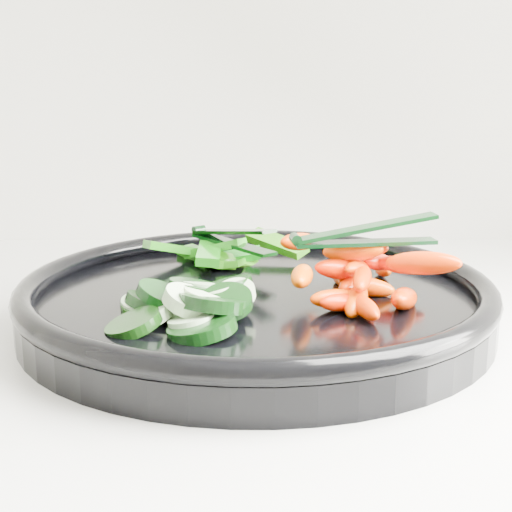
{
  "coord_description": "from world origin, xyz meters",
  "views": [
    {
      "loc": [
        -0.52,
        1.14,
        1.12
      ],
      "look_at": [
        -0.52,
        1.68,
        0.99
      ],
      "focal_mm": 50.0,
      "sensor_mm": 36.0,
      "label": 1
    }
  ],
  "objects": [
    {
      "name": "tong_pepper",
      "position": [
        -0.54,
        1.78,
        0.98
      ],
      "size": [
        0.08,
        0.1,
        0.02
      ],
      "color": "black",
      "rests_on": "pepper_pile"
    },
    {
      "name": "carrot_pile",
      "position": [
        -0.44,
        1.67,
        0.97
      ],
      "size": [
        0.14,
        0.15,
        0.06
      ],
      "color": "#F64400",
      "rests_on": "veggie_tray"
    },
    {
      "name": "veggie_tray",
      "position": [
        -0.52,
        1.68,
        0.95
      ],
      "size": [
        0.44,
        0.44,
        0.04
      ],
      "color": "black",
      "rests_on": "counter"
    },
    {
      "name": "tong_carrot",
      "position": [
        -0.44,
        1.67,
        1.0
      ],
      "size": [
        0.11,
        0.03,
        0.02
      ],
      "color": "black",
      "rests_on": "carrot_pile"
    },
    {
      "name": "cucumber_pile",
      "position": [
        -0.57,
        1.63,
        0.96
      ],
      "size": [
        0.11,
        0.12,
        0.04
      ],
      "color": "black",
      "rests_on": "veggie_tray"
    },
    {
      "name": "pepper_pile",
      "position": [
        -0.55,
        1.78,
        0.96
      ],
      "size": [
        0.16,
        0.1,
        0.04
      ],
      "color": "#156309",
      "rests_on": "veggie_tray"
    }
  ]
}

